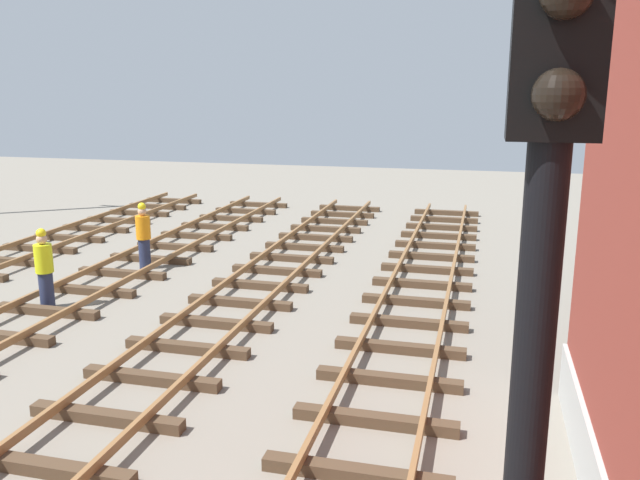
% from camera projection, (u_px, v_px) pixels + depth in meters
% --- Properties ---
extents(signal_mast, '(0.36, 0.40, 5.82)m').
position_uv_depth(signal_mast, '(531.00, 388.00, 2.89)').
color(signal_mast, black).
rests_on(signal_mast, ground).
extents(track_worker_foreground, '(0.40, 0.40, 1.87)m').
position_uv_depth(track_worker_foreground, '(45.00, 269.00, 14.80)').
color(track_worker_foreground, '#262D4C').
rests_on(track_worker_foreground, ground).
extents(track_worker_distant, '(0.40, 0.40, 1.87)m').
position_uv_depth(track_worker_distant, '(144.00, 236.00, 18.07)').
color(track_worker_distant, '#262D4C').
rests_on(track_worker_distant, ground).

